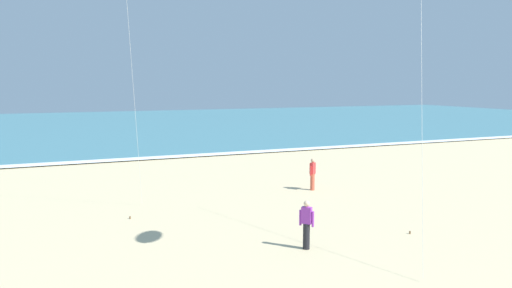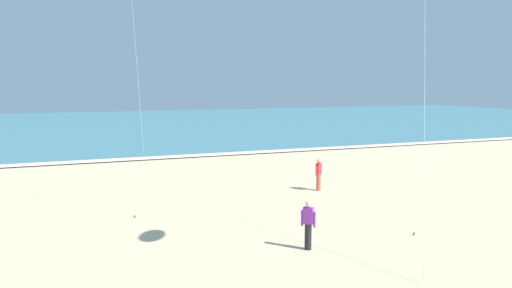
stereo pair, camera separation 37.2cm
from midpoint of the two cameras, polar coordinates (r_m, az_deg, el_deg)
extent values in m
cube|color=teal|center=(64.14, -19.00, 2.05)|extent=(160.00, 60.00, 0.08)
cube|color=white|center=(34.74, -15.59, -1.75)|extent=(160.00, 1.29, 0.01)
cylinder|color=silver|center=(15.33, 18.20, 4.54)|extent=(2.55, 3.51, 9.19)
cylinder|color=brown|center=(18.25, 17.03, -9.88)|extent=(0.06, 0.06, 0.10)
cylinder|color=silver|center=(20.32, -14.84, 8.33)|extent=(0.82, 1.99, 11.40)
cylinder|color=brown|center=(19.99, -15.06, -8.32)|extent=(0.06, 0.06, 0.10)
cylinder|color=#D8593F|center=(24.40, 6.20, -4.43)|extent=(0.22, 0.22, 0.84)
cube|color=red|center=(24.28, 6.22, -2.83)|extent=(0.37, 0.32, 0.54)
sphere|color=tan|center=(24.21, 6.23, -1.94)|extent=(0.20, 0.20, 0.20)
cylinder|color=red|center=(24.48, 6.45, -2.99)|extent=(0.08, 0.08, 0.50)
cylinder|color=red|center=(24.11, 5.98, -3.14)|extent=(0.08, 0.08, 0.50)
cylinder|color=black|center=(15.92, 5.25, -10.71)|extent=(0.22, 0.22, 0.84)
cube|color=purple|center=(15.73, 5.27, -8.32)|extent=(0.35, 0.36, 0.54)
sphere|color=beige|center=(15.63, 5.29, -6.98)|extent=(0.20, 0.20, 0.20)
cylinder|color=purple|center=(15.69, 6.00, -8.75)|extent=(0.08, 0.08, 0.50)
cylinder|color=purple|center=(15.82, 4.55, -8.59)|extent=(0.08, 0.08, 0.50)
camera|label=1|loc=(0.19, -90.79, -0.10)|focal=34.14mm
camera|label=2|loc=(0.19, 89.21, 0.10)|focal=34.14mm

